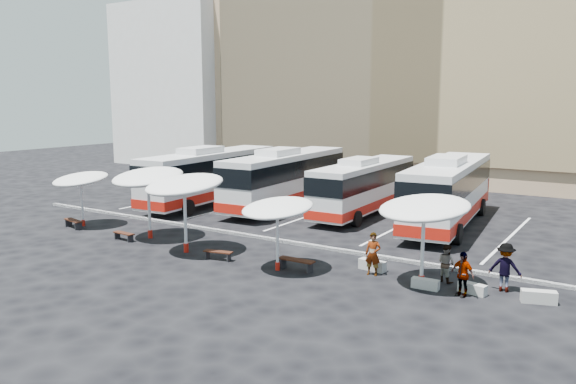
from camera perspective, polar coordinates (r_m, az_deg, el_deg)
The scene contains 26 objects.
ground at distance 30.22m, azimuth -4.70°, elevation -4.73°, with size 120.00×120.00×0.00m, color black.
sandstone_building at distance 58.16m, azimuth 15.21°, elevation 14.25°, with size 42.00×18.25×29.60m.
apartment_block at distance 68.79m, azimuth -9.23°, elevation 10.62°, with size 14.00×14.00×18.00m, color silver.
curb_divider at distance 30.59m, azimuth -4.13°, elevation -4.41°, with size 34.00×0.25×0.15m, color black.
bay_lines at distance 36.72m, azimuth 2.92°, elevation -2.18°, with size 24.15×12.00×0.01m.
bus_0 at distance 40.26m, azimuth -7.85°, elevation 1.80°, with size 3.62×13.14×4.12m.
bus_1 at distance 38.67m, azimuth -0.18°, elevation 1.58°, with size 3.57×13.14×4.13m.
bus_2 at distance 36.68m, azimuth 7.80°, elevation 0.74°, with size 2.96×11.77×3.72m.
bus_3 at distance 34.26m, azimuth 16.04°, elevation 0.26°, with size 4.11×13.43×4.19m.
sunshade_0 at distance 34.74m, azimuth -20.32°, elevation 1.22°, with size 3.39×3.43×3.27m.
sunshade_1 at distance 30.53m, azimuth -14.05°, elevation 1.47°, with size 3.85×3.90×3.88m.
sunshade_2 at distance 27.25m, azimuth -10.49°, elevation 0.71°, with size 4.40×4.43×3.90m.
sunshade_3 at distance 24.02m, azimuth -1.09°, elevation -1.66°, with size 3.83×3.85×3.24m.
sunshade_4 at distance 22.57m, azimuth 13.67°, elevation -1.61°, with size 4.62×4.65×3.71m.
wood_bench_0 at distance 34.74m, azimuth -20.97°, elevation -2.84°, with size 1.64×0.75×0.49m.
wood_bench_1 at distance 30.89m, azimuth -16.35°, elevation -4.16°, with size 1.39×0.45×0.42m.
wood_bench_2 at distance 26.29m, azimuth -7.11°, elevation -6.19°, with size 1.43×0.65×0.43m.
wood_bench_3 at distance 24.51m, azimuth 0.86°, elevation -7.11°, with size 1.68×0.47×0.51m.
conc_bench_0 at distance 24.89m, azimuth 8.57°, elevation -7.36°, with size 1.21×0.40×0.45m, color #999994.
conc_bench_1 at distance 22.94m, azimuth 13.78°, elevation -9.05°, with size 1.06×0.35×0.40m, color #999994.
conc_bench_2 at distance 22.90m, azimuth 18.22°, elevation -9.29°, with size 1.08×0.36×0.40m, color #999994.
conc_bench_3 at distance 22.76m, azimuth 24.12°, elevation -9.69°, with size 1.23×0.41×0.46m, color #999994.
passenger_0 at distance 24.03m, azimuth 8.63°, elevation -6.25°, with size 0.67×0.44×1.84m, color black.
passenger_1 at distance 23.80m, azimuth 15.77°, elevation -6.99°, with size 0.76×0.60×1.57m, color black.
passenger_2 at distance 22.29m, azimuth 17.29°, elevation -7.96°, with size 1.01×0.42×1.73m, color black.
passenger_3 at distance 23.37m, azimuth 21.20°, elevation -7.14°, with size 1.23×0.71×1.91m, color black.
Camera 1 is at (17.89, -23.22, 7.34)m, focal length 35.00 mm.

